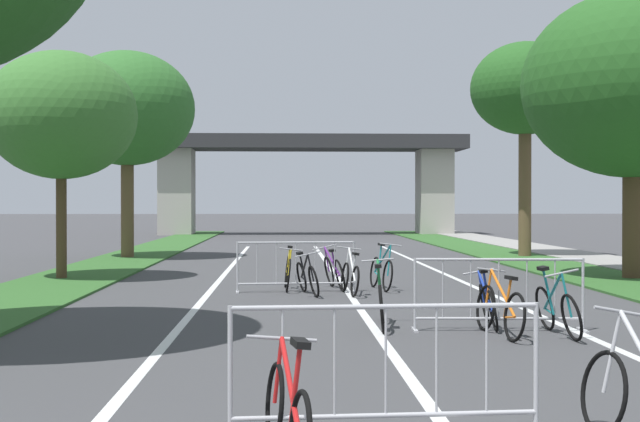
{
  "coord_description": "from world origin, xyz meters",
  "views": [
    {
      "loc": [
        -1.31,
        -3.22,
        1.83
      ],
      "look_at": [
        -0.1,
        25.8,
        1.58
      ],
      "focal_mm": 47.72,
      "sensor_mm": 36.0,
      "label": 1
    }
  ],
  "objects_px": {
    "bicycle_blue_2": "(488,303)",
    "bicycle_purple_7": "(334,272)",
    "tree_right_oak_near": "(525,90)",
    "bicycle_red_3": "(287,412)",
    "tree_right_maple_mid": "(633,85)",
    "bicycle_white_8": "(350,277)",
    "crowd_barrier_second": "(499,295)",
    "bicycle_black_6": "(307,277)",
    "bicycle_green_1": "(381,302)",
    "crowd_barrier_nearest": "(386,372)",
    "bicycle_teal_0": "(381,272)",
    "bicycle_yellow_9": "(288,271)",
    "bicycle_teal_10": "(557,309)",
    "crowd_barrier_third": "(296,267)",
    "bicycle_orange_4": "(500,309)",
    "tree_left_pine_far": "(127,109)",
    "tree_left_cypress_far": "(61,116)"
  },
  "relations": [
    {
      "from": "tree_left_pine_far",
      "to": "tree_right_maple_mid",
      "type": "bearing_deg",
      "value": -32.08
    },
    {
      "from": "tree_left_pine_far",
      "to": "bicycle_white_8",
      "type": "distance_m",
      "value": 14.14
    },
    {
      "from": "bicycle_black_6",
      "to": "bicycle_purple_7",
      "type": "distance_m",
      "value": 1.27
    },
    {
      "from": "crowd_barrier_nearest",
      "to": "bicycle_white_8",
      "type": "relative_size",
      "value": 1.53
    },
    {
      "from": "bicycle_white_8",
      "to": "bicycle_purple_7",
      "type": "bearing_deg",
      "value": 96.32
    },
    {
      "from": "bicycle_green_1",
      "to": "bicycle_red_3",
      "type": "distance_m",
      "value": 6.66
    },
    {
      "from": "crowd_barrier_second",
      "to": "bicycle_white_8",
      "type": "bearing_deg",
      "value": 109.52
    },
    {
      "from": "crowd_barrier_nearest",
      "to": "bicycle_green_1",
      "type": "xyz_separation_m",
      "value": [
        0.64,
        5.93,
        -0.14
      ]
    },
    {
      "from": "tree_left_pine_far",
      "to": "crowd_barrier_second",
      "type": "distance_m",
      "value": 19.1
    },
    {
      "from": "bicycle_white_8",
      "to": "bicycle_teal_10",
      "type": "distance_m",
      "value": 5.97
    },
    {
      "from": "tree_left_cypress_far",
      "to": "bicycle_teal_10",
      "type": "xyz_separation_m",
      "value": [
        9.13,
        -9.06,
        -3.58
      ]
    },
    {
      "from": "bicycle_green_1",
      "to": "tree_right_maple_mid",
      "type": "bearing_deg",
      "value": 53.58
    },
    {
      "from": "bicycle_white_8",
      "to": "bicycle_red_3",
      "type": "bearing_deg",
      "value": -103.88
    },
    {
      "from": "crowd_barrier_third",
      "to": "bicycle_white_8",
      "type": "height_order",
      "value": "crowd_barrier_third"
    },
    {
      "from": "bicycle_green_1",
      "to": "tree_right_oak_near",
      "type": "bearing_deg",
      "value": 73.28
    },
    {
      "from": "bicycle_blue_2",
      "to": "bicycle_purple_7",
      "type": "relative_size",
      "value": 0.95
    },
    {
      "from": "bicycle_yellow_9",
      "to": "bicycle_red_3",
      "type": "bearing_deg",
      "value": 88.13
    },
    {
      "from": "tree_right_oak_near",
      "to": "bicycle_red_3",
      "type": "distance_m",
      "value": 24.77
    },
    {
      "from": "crowd_barrier_second",
      "to": "bicycle_black_6",
      "type": "xyz_separation_m",
      "value": [
        -2.63,
        4.94,
        -0.16
      ]
    },
    {
      "from": "tree_right_maple_mid",
      "to": "bicycle_black_6",
      "type": "distance_m",
      "value": 9.55
    },
    {
      "from": "crowd_barrier_third",
      "to": "bicycle_orange_4",
      "type": "distance_m",
      "value": 6.57
    },
    {
      "from": "bicycle_yellow_9",
      "to": "bicycle_green_1",
      "type": "bearing_deg",
      "value": 102.16
    },
    {
      "from": "bicycle_red_3",
      "to": "bicycle_teal_10",
      "type": "height_order",
      "value": "bicycle_teal_10"
    },
    {
      "from": "bicycle_blue_2",
      "to": "bicycle_purple_7",
      "type": "height_order",
      "value": "bicycle_purple_7"
    },
    {
      "from": "bicycle_yellow_9",
      "to": "bicycle_teal_10",
      "type": "xyz_separation_m",
      "value": [
        3.7,
        -6.45,
        -0.02
      ]
    },
    {
      "from": "tree_left_cypress_far",
      "to": "tree_right_oak_near",
      "type": "xyz_separation_m",
      "value": [
        13.59,
        8.09,
        1.76
      ]
    },
    {
      "from": "bicycle_blue_2",
      "to": "bicycle_black_6",
      "type": "distance_m",
      "value": 5.2
    },
    {
      "from": "bicycle_blue_2",
      "to": "bicycle_yellow_9",
      "type": "distance_m",
      "value": 6.29
    },
    {
      "from": "tree_right_maple_mid",
      "to": "crowd_barrier_third",
      "type": "relative_size",
      "value": 2.79
    },
    {
      "from": "crowd_barrier_nearest",
      "to": "bicycle_black_6",
      "type": "xyz_separation_m",
      "value": [
        -0.34,
        10.44,
        -0.16
      ]
    },
    {
      "from": "bicycle_teal_0",
      "to": "crowd_barrier_third",
      "type": "bearing_deg",
      "value": 5.14
    },
    {
      "from": "tree_right_oak_near",
      "to": "bicycle_green_1",
      "type": "relative_size",
      "value": 4.14
    },
    {
      "from": "tree_left_pine_far",
      "to": "bicycle_blue_2",
      "type": "xyz_separation_m",
      "value": [
        8.27,
        -16.17,
        -4.65
      ]
    },
    {
      "from": "tree_right_maple_mid",
      "to": "bicycle_teal_0",
      "type": "height_order",
      "value": "tree_right_maple_mid"
    },
    {
      "from": "tree_left_cypress_far",
      "to": "tree_left_pine_far",
      "type": "xyz_separation_m",
      "value": [
        0.11,
        8.02,
        1.05
      ]
    },
    {
      "from": "tree_right_oak_near",
      "to": "bicycle_teal_10",
      "type": "height_order",
      "value": "tree_right_oak_near"
    },
    {
      "from": "tree_right_maple_mid",
      "to": "bicycle_orange_4",
      "type": "relative_size",
      "value": 4.07
    },
    {
      "from": "tree_right_maple_mid",
      "to": "crowd_barrier_nearest",
      "type": "xyz_separation_m",
      "value": [
        -7.6,
        -13.54,
        -4.17
      ]
    },
    {
      "from": "bicycle_teal_0",
      "to": "bicycle_white_8",
      "type": "height_order",
      "value": "bicycle_teal_0"
    },
    {
      "from": "tree_right_maple_mid",
      "to": "bicycle_white_8",
      "type": "bearing_deg",
      "value": -156.47
    },
    {
      "from": "crowd_barrier_second",
      "to": "bicycle_red_3",
      "type": "distance_m",
      "value": 6.81
    },
    {
      "from": "tree_left_pine_far",
      "to": "bicycle_purple_7",
      "type": "bearing_deg",
      "value": -59.05
    },
    {
      "from": "bicycle_purple_7",
      "to": "tree_right_maple_mid",
      "type": "bearing_deg",
      "value": 5.55
    },
    {
      "from": "bicycle_purple_7",
      "to": "bicycle_teal_10",
      "type": "xyz_separation_m",
      "value": [
        2.71,
        -6.54,
        -0.01
      ]
    },
    {
      "from": "crowd_barrier_third",
      "to": "bicycle_purple_7",
      "type": "distance_m",
      "value": 1.0
    },
    {
      "from": "bicycle_teal_10",
      "to": "bicycle_teal_0",
      "type": "bearing_deg",
      "value": -77.98
    },
    {
      "from": "tree_right_oak_near",
      "to": "bicycle_white_8",
      "type": "relative_size",
      "value": 4.51
    },
    {
      "from": "tree_right_maple_mid",
      "to": "bicycle_orange_4",
      "type": "xyz_separation_m",
      "value": [
        -5.41,
        -8.51,
        -4.32
      ]
    },
    {
      "from": "crowd_barrier_second",
      "to": "bicycle_orange_4",
      "type": "height_order",
      "value": "crowd_barrier_second"
    },
    {
      "from": "tree_right_oak_near",
      "to": "bicycle_white_8",
      "type": "height_order",
      "value": "tree_right_oak_near"
    }
  ]
}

